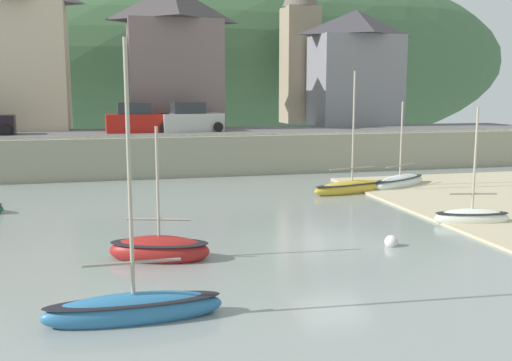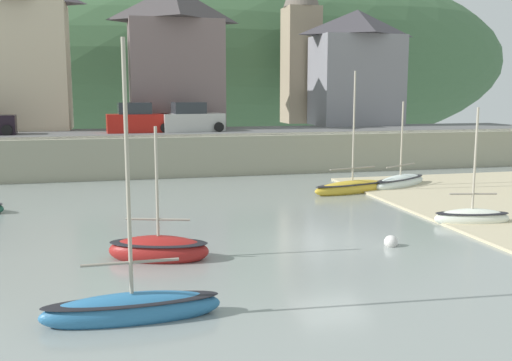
{
  "view_description": "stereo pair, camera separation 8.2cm",
  "coord_description": "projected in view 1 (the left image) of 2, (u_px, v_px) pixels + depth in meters",
  "views": [
    {
      "loc": [
        -7.07,
        -17.89,
        5.09
      ],
      "look_at": [
        -1.25,
        5.69,
        1.3
      ],
      "focal_mm": 40.39,
      "sensor_mm": 36.0,
      "label": 1
    },
    {
      "loc": [
        -6.99,
        -17.91,
        5.09
      ],
      "look_at": [
        -1.25,
        5.69,
        1.3
      ],
      "focal_mm": 40.39,
      "sensor_mm": 36.0,
      "label": 2
    }
  ],
  "objects": [
    {
      "name": "dinghy_open_wooden",
      "position": [
        472.0,
        217.0,
        22.21
      ],
      "size": [
        3.05,
        1.48,
        4.67
      ],
      "rotation": [
        0.0,
        0.0,
        -0.2
      ],
      "color": "white",
      "rests_on": "ground"
    },
    {
      "name": "waterfront_building_centre",
      "position": [
        174.0,
        56.0,
        42.0
      ],
      "size": [
        6.82,
        6.13,
        10.18
      ],
      "color": "#746060",
      "rests_on": "ground"
    },
    {
      "name": "waterfront_building_left",
      "position": [
        21.0,
        51.0,
        39.49
      ],
      "size": [
        6.41,
        4.63,
        10.58
      ],
      "color": "beige",
      "rests_on": "ground"
    },
    {
      "name": "sailboat_white_hull",
      "position": [
        134.0,
        307.0,
        12.88
      ],
      "size": [
        4.02,
        0.97,
        6.39
      ],
      "rotation": [
        0.0,
        0.0,
        0.01
      ],
      "color": "teal",
      "rests_on": "ground"
    },
    {
      "name": "sailboat_tall_mast",
      "position": [
        400.0,
        182.0,
        30.68
      ],
      "size": [
        4.19,
        3.02,
        4.74
      ],
      "rotation": [
        0.0,
        0.0,
        0.52
      ],
      "color": "white",
      "rests_on": "ground"
    },
    {
      "name": "waterfront_building_right",
      "position": [
        355.0,
        67.0,
        45.48
      ],
      "size": [
        6.88,
        4.82,
        8.95
      ],
      "color": "gray",
      "rests_on": "ground"
    },
    {
      "name": "mooring_buoy",
      "position": [
        391.0,
        242.0,
        19.09
      ],
      "size": [
        0.45,
        0.45,
        0.45
      ],
      "color": "silver",
      "rests_on": "ground"
    },
    {
      "name": "parked_car_end_of_row",
      "position": [
        191.0,
        119.0,
        38.5
      ],
      "size": [
        4.27,
        2.18,
        1.95
      ],
      "rotation": [
        0.0,
        0.0,
        0.12
      ],
      "color": "#BCBBB7",
      "rests_on": "ground"
    },
    {
      "name": "quay_seawall",
      "position": [
        230.0,
        151.0,
        36.2
      ],
      "size": [
        48.0,
        9.4,
        2.4
      ],
      "color": "gray",
      "rests_on": "ground"
    },
    {
      "name": "sailboat_nearest_shore",
      "position": [
        159.0,
        250.0,
        17.56
      ],
      "size": [
        3.33,
        2.14,
        4.27
      ],
      "rotation": [
        0.0,
        0.0,
        -0.31
      ],
      "color": "maroon",
      "rests_on": "ground"
    },
    {
      "name": "parked_car_by_wall",
      "position": [
        137.0,
        120.0,
        37.66
      ],
      "size": [
        4.19,
        1.94,
        1.95
      ],
      "rotation": [
        0.0,
        0.0,
        0.06
      ],
      "color": "red",
      "rests_on": "ground"
    },
    {
      "name": "church_with_spire",
      "position": [
        300.0,
        35.0,
        48.11
      ],
      "size": [
        3.0,
        3.0,
        14.12
      ],
      "color": "gray",
      "rests_on": "ground"
    },
    {
      "name": "hillside_backdrop",
      "position": [
        203.0,
        60.0,
        72.17
      ],
      "size": [
        80.0,
        44.0,
        25.35
      ],
      "color": "#466C45",
      "rests_on": "ground"
    },
    {
      "name": "motorboat_with_cabin",
      "position": [
        352.0,
        187.0,
        29.05
      ],
      "size": [
        4.6,
        2.02,
        6.25
      ],
      "rotation": [
        0.0,
        0.0,
        0.25
      ],
      "color": "gold",
      "rests_on": "ground"
    }
  ]
}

